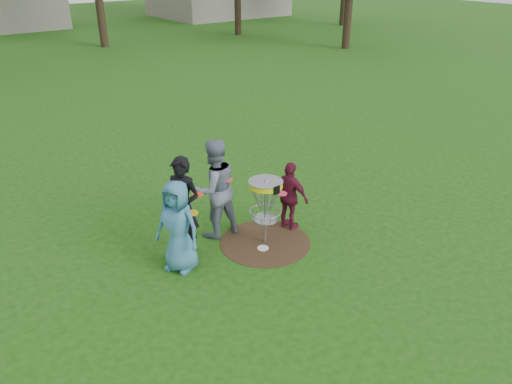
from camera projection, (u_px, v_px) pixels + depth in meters
ground at (265, 242)px, 9.89m from camera, size 100.00×100.00×0.00m
dirt_patch at (265, 242)px, 9.89m from camera, size 1.80×1.80×0.01m
player_blue at (178, 226)px, 8.74m from camera, size 0.87×1.00×1.73m
player_black at (183, 207)px, 9.17m from camera, size 0.74×0.84×1.94m
player_grey at (214, 189)px, 9.76m from camera, size 1.02×0.81×2.03m
player_maroon at (290, 196)px, 10.10m from camera, size 0.56×0.92×1.46m
disc_on_grass at (263, 248)px, 9.68m from camera, size 0.22×0.22×0.02m
disc_golf_basket at (266, 197)px, 9.44m from camera, size 0.66×0.67×1.38m
held_discs at (226, 195)px, 9.33m from camera, size 2.19×0.77×0.37m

